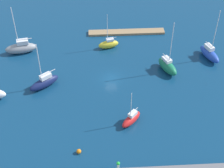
{
  "coord_description": "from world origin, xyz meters",
  "views": [
    {
      "loc": [
        3.11,
        57.75,
        47.73
      ],
      "look_at": [
        0.0,
        3.67,
        1.5
      ],
      "focal_mm": 54.76,
      "sensor_mm": 36.0,
      "label": 1
    }
  ],
  "objects_px": {
    "sailboat_green_far_south": "(167,66)",
    "sailboat_gray_outer_mooring": "(21,48)",
    "pier_dock": "(126,32)",
    "sailboat_yellow_along_channel": "(109,44)",
    "mooring_buoy_orange": "(79,151)",
    "sailboat_red_near_pier": "(131,119)",
    "sailboat_blue_east_end": "(209,53)",
    "harbor_beacon": "(118,168)",
    "sailboat_navy_mid_basin": "(44,82)"
  },
  "relations": [
    {
      "from": "sailboat_blue_east_end",
      "to": "sailboat_red_near_pier",
      "type": "relative_size",
      "value": 1.65
    },
    {
      "from": "harbor_beacon",
      "to": "sailboat_gray_outer_mooring",
      "type": "bearing_deg",
      "value": -61.01
    },
    {
      "from": "pier_dock",
      "to": "sailboat_green_far_south",
      "type": "relative_size",
      "value": 1.57
    },
    {
      "from": "sailboat_green_far_south",
      "to": "sailboat_blue_east_end",
      "type": "bearing_deg",
      "value": 88.73
    },
    {
      "from": "sailboat_gray_outer_mooring",
      "to": "sailboat_green_far_south",
      "type": "bearing_deg",
      "value": 154.85
    },
    {
      "from": "harbor_beacon",
      "to": "sailboat_navy_mid_basin",
      "type": "distance_m",
      "value": 27.9
    },
    {
      "from": "harbor_beacon",
      "to": "sailboat_yellow_along_channel",
      "type": "xyz_separation_m",
      "value": [
        -0.38,
        -37.99,
        -2.29
      ]
    },
    {
      "from": "sailboat_yellow_along_channel",
      "to": "sailboat_green_far_south",
      "type": "bearing_deg",
      "value": 128.7
    },
    {
      "from": "harbor_beacon",
      "to": "mooring_buoy_orange",
      "type": "xyz_separation_m",
      "value": [
        6.37,
        -6.04,
        -2.97
      ]
    },
    {
      "from": "pier_dock",
      "to": "sailboat_yellow_along_channel",
      "type": "xyz_separation_m",
      "value": [
        5.01,
        6.47,
        0.81
      ]
    },
    {
      "from": "sailboat_yellow_along_channel",
      "to": "sailboat_red_near_pier",
      "type": "bearing_deg",
      "value": 83.6
    },
    {
      "from": "harbor_beacon",
      "to": "sailboat_blue_east_end",
      "type": "xyz_separation_m",
      "value": [
        -23.82,
        -32.39,
        -2.08
      ]
    },
    {
      "from": "sailboat_gray_outer_mooring",
      "to": "mooring_buoy_orange",
      "type": "height_order",
      "value": "sailboat_gray_outer_mooring"
    },
    {
      "from": "pier_dock",
      "to": "sailboat_gray_outer_mooring",
      "type": "height_order",
      "value": "sailboat_gray_outer_mooring"
    },
    {
      "from": "pier_dock",
      "to": "sailboat_blue_east_end",
      "type": "bearing_deg",
      "value": 146.77
    },
    {
      "from": "pier_dock",
      "to": "harbor_beacon",
      "type": "distance_m",
      "value": 44.9
    },
    {
      "from": "sailboat_yellow_along_channel",
      "to": "pier_dock",
      "type": "bearing_deg",
      "value": -141.01
    },
    {
      "from": "sailboat_blue_east_end",
      "to": "harbor_beacon",
      "type": "bearing_deg",
      "value": -55.3
    },
    {
      "from": "sailboat_navy_mid_basin",
      "to": "sailboat_red_near_pier",
      "type": "xyz_separation_m",
      "value": [
        -17.34,
        11.38,
        -0.28
      ]
    },
    {
      "from": "sailboat_green_far_south",
      "to": "sailboat_gray_outer_mooring",
      "type": "xyz_separation_m",
      "value": [
        33.68,
        -9.12,
        0.04
      ]
    },
    {
      "from": "sailboat_navy_mid_basin",
      "to": "sailboat_blue_east_end",
      "type": "height_order",
      "value": "sailboat_blue_east_end"
    },
    {
      "from": "sailboat_navy_mid_basin",
      "to": "sailboat_gray_outer_mooring",
      "type": "xyz_separation_m",
      "value": [
        6.69,
        -13.09,
        0.15
      ]
    },
    {
      "from": "sailboat_gray_outer_mooring",
      "to": "harbor_beacon",
      "type": "bearing_deg",
      "value": 108.99
    },
    {
      "from": "pier_dock",
      "to": "sailboat_red_near_pier",
      "type": "relative_size",
      "value": 2.58
    },
    {
      "from": "sailboat_navy_mid_basin",
      "to": "sailboat_yellow_along_channel",
      "type": "relative_size",
      "value": 1.2
    },
    {
      "from": "sailboat_green_far_south",
      "to": "mooring_buoy_orange",
      "type": "xyz_separation_m",
      "value": [
        19.45,
        22.02,
        -0.95
      ]
    },
    {
      "from": "sailboat_gray_outer_mooring",
      "to": "pier_dock",
      "type": "bearing_deg",
      "value": -174.35
    },
    {
      "from": "sailboat_red_near_pier",
      "to": "pier_dock",
      "type": "bearing_deg",
      "value": -140.24
    },
    {
      "from": "sailboat_green_far_south",
      "to": "sailboat_gray_outer_mooring",
      "type": "distance_m",
      "value": 34.89
    },
    {
      "from": "mooring_buoy_orange",
      "to": "sailboat_green_far_south",
      "type": "bearing_deg",
      "value": -131.45
    },
    {
      "from": "sailboat_navy_mid_basin",
      "to": "sailboat_red_near_pier",
      "type": "height_order",
      "value": "sailboat_navy_mid_basin"
    },
    {
      "from": "sailboat_yellow_along_channel",
      "to": "mooring_buoy_orange",
      "type": "relative_size",
      "value": 10.95
    },
    {
      "from": "sailboat_yellow_along_channel",
      "to": "sailboat_gray_outer_mooring",
      "type": "bearing_deg",
      "value": -11.07
    },
    {
      "from": "sailboat_green_far_south",
      "to": "sailboat_yellow_along_channel",
      "type": "bearing_deg",
      "value": -151.25
    },
    {
      "from": "harbor_beacon",
      "to": "mooring_buoy_orange",
      "type": "relative_size",
      "value": 4.42
    },
    {
      "from": "sailboat_green_far_south",
      "to": "sailboat_yellow_along_channel",
      "type": "distance_m",
      "value": 16.12
    },
    {
      "from": "pier_dock",
      "to": "sailboat_navy_mid_basin",
      "type": "distance_m",
      "value": 28.08
    },
    {
      "from": "sailboat_yellow_along_channel",
      "to": "sailboat_gray_outer_mooring",
      "type": "distance_m",
      "value": 21.0
    },
    {
      "from": "pier_dock",
      "to": "sailboat_navy_mid_basin",
      "type": "relative_size",
      "value": 1.79
    },
    {
      "from": "harbor_beacon",
      "to": "sailboat_blue_east_end",
      "type": "height_order",
      "value": "sailboat_blue_east_end"
    },
    {
      "from": "sailboat_green_far_south",
      "to": "sailboat_gray_outer_mooring",
      "type": "bearing_deg",
      "value": -128.38
    },
    {
      "from": "sailboat_yellow_along_channel",
      "to": "sailboat_blue_east_end",
      "type": "xyz_separation_m",
      "value": [
        -23.43,
        5.6,
        0.21
      ]
    },
    {
      "from": "harbor_beacon",
      "to": "sailboat_blue_east_end",
      "type": "distance_m",
      "value": 40.26
    },
    {
      "from": "pier_dock",
      "to": "sailboat_red_near_pier",
      "type": "height_order",
      "value": "sailboat_red_near_pier"
    },
    {
      "from": "sailboat_navy_mid_basin",
      "to": "sailboat_green_far_south",
      "type": "bearing_deg",
      "value": 151.02
    },
    {
      "from": "sailboat_green_far_south",
      "to": "sailboat_navy_mid_basin",
      "type": "bearing_deg",
      "value": -104.86
    },
    {
      "from": "sailboat_green_far_south",
      "to": "sailboat_gray_outer_mooring",
      "type": "relative_size",
      "value": 1.04
    },
    {
      "from": "sailboat_gray_outer_mooring",
      "to": "mooring_buoy_orange",
      "type": "bearing_deg",
      "value": 104.56
    },
    {
      "from": "pier_dock",
      "to": "sailboat_yellow_along_channel",
      "type": "bearing_deg",
      "value": 52.26
    },
    {
      "from": "mooring_buoy_orange",
      "to": "sailboat_yellow_along_channel",
      "type": "bearing_deg",
      "value": -101.94
    }
  ]
}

